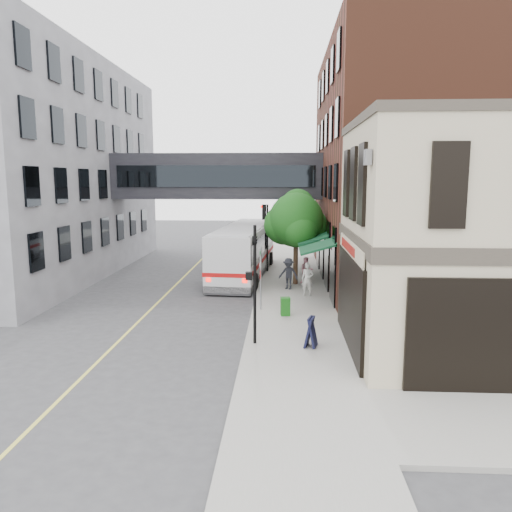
# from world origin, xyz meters

# --- Properties ---
(ground) EXTENTS (120.00, 120.00, 0.00)m
(ground) POSITION_xyz_m (0.00, 0.00, 0.00)
(ground) COLOR #38383A
(ground) RESTS_ON ground
(sidewalk_main) EXTENTS (4.00, 60.00, 0.15)m
(sidewalk_main) POSITION_xyz_m (2.00, 14.00, 0.07)
(sidewalk_main) COLOR gray
(sidewalk_main) RESTS_ON ground
(corner_building) EXTENTS (10.19, 8.12, 8.45)m
(corner_building) POSITION_xyz_m (8.97, 2.00, 4.21)
(corner_building) COLOR #BCAB8F
(corner_building) RESTS_ON ground
(brick_building) EXTENTS (13.76, 18.00, 14.00)m
(brick_building) POSITION_xyz_m (9.98, 15.00, 6.99)
(brick_building) COLOR #4F2718
(brick_building) RESTS_ON ground
(opposite_building) EXTENTS (14.00, 24.00, 14.00)m
(opposite_building) POSITION_xyz_m (-17.00, 16.00, 7.00)
(opposite_building) COLOR slate
(opposite_building) RESTS_ON ground
(skyway_bridge) EXTENTS (14.00, 3.18, 3.00)m
(skyway_bridge) POSITION_xyz_m (-3.00, 18.00, 6.50)
(skyway_bridge) COLOR black
(skyway_bridge) RESTS_ON ground
(traffic_signal_near) EXTENTS (0.44, 0.22, 4.60)m
(traffic_signal_near) POSITION_xyz_m (0.37, 2.00, 2.98)
(traffic_signal_near) COLOR black
(traffic_signal_near) RESTS_ON sidewalk_main
(traffic_signal_far) EXTENTS (0.53, 0.28, 4.50)m
(traffic_signal_far) POSITION_xyz_m (0.26, 17.00, 3.34)
(traffic_signal_far) COLOR black
(traffic_signal_far) RESTS_ON sidewalk_main
(street_sign_pole) EXTENTS (0.08, 0.75, 3.00)m
(street_sign_pole) POSITION_xyz_m (0.39, 7.00, 1.93)
(street_sign_pole) COLOR gray
(street_sign_pole) RESTS_ON sidewalk_main
(street_tree) EXTENTS (3.80, 3.20, 5.60)m
(street_tree) POSITION_xyz_m (2.19, 13.22, 3.91)
(street_tree) COLOR #382619
(street_tree) RESTS_ON sidewalk_main
(lane_marking) EXTENTS (0.12, 40.00, 0.01)m
(lane_marking) POSITION_xyz_m (-5.00, 10.00, 0.01)
(lane_marking) COLOR #D8CC4C
(lane_marking) RESTS_ON ground
(bus) EXTENTS (3.67, 12.23, 3.24)m
(bus) POSITION_xyz_m (-1.09, 15.91, 1.82)
(bus) COLOR silver
(bus) RESTS_ON ground
(pedestrian_a) EXTENTS (0.73, 0.57, 1.78)m
(pedestrian_a) POSITION_xyz_m (2.76, 9.96, 1.04)
(pedestrian_a) COLOR beige
(pedestrian_a) RESTS_ON sidewalk_main
(pedestrian_b) EXTENTS (0.79, 0.62, 1.59)m
(pedestrian_b) POSITION_xyz_m (2.86, 13.10, 0.94)
(pedestrian_b) COLOR #CA8290
(pedestrian_b) RESTS_ON sidewalk_main
(pedestrian_c) EXTENTS (1.31, 1.04, 1.77)m
(pedestrian_c) POSITION_xyz_m (1.77, 11.49, 1.04)
(pedestrian_c) COLOR black
(pedestrian_c) RESTS_ON sidewalk_main
(newspaper_box) EXTENTS (0.46, 0.42, 0.84)m
(newspaper_box) POSITION_xyz_m (1.57, 5.96, 0.57)
(newspaper_box) COLOR #155A14
(newspaper_box) RESTS_ON sidewalk_main
(sandwich_board) EXTENTS (0.56, 0.72, 1.13)m
(sandwich_board) POSITION_xyz_m (2.50, 1.70, 0.72)
(sandwich_board) COLOR black
(sandwich_board) RESTS_ON sidewalk_main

